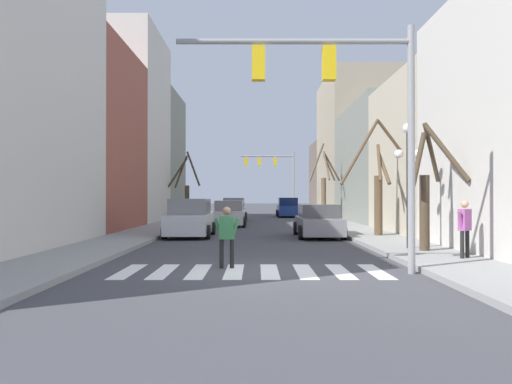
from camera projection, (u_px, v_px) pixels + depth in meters
name	position (u px, v px, depth m)	size (l,w,h in m)	color
ground_plane	(251.00, 271.00, 12.71)	(240.00, 240.00, 0.00)	#424247
sidewalk_left	(36.00, 268.00, 12.70)	(2.54, 90.00, 0.15)	gray
sidewalk_right	(465.00, 268.00, 12.72)	(2.54, 90.00, 0.15)	gray
building_row_left	(78.00, 125.00, 27.65)	(6.00, 41.75, 13.54)	beige
building_row_right	(388.00, 154.00, 36.02)	(6.00, 55.71, 13.30)	beige
crosswalk_stripes	(251.00, 271.00, 12.69)	(6.75, 2.60, 0.01)	white
traffic_signal_near	(343.00, 95.00, 12.35)	(5.92, 0.28, 6.16)	gray
traffic_signal_far	(274.00, 169.00, 50.96)	(5.49, 0.28, 6.41)	gray
street_lamp_right_corner	(407.00, 159.00, 17.05)	(0.95, 0.36, 4.28)	black
car_parked_right_near	(287.00, 208.00, 46.00)	(2.08, 4.61, 1.78)	navy
car_parked_left_far	(189.00, 219.00, 23.47)	(2.15, 4.34, 1.80)	silver
car_parked_right_far	(228.00, 214.00, 31.86)	(2.13, 4.49, 1.64)	silver
car_driving_toward_lane	(317.00, 222.00, 23.37)	(2.11, 4.66, 1.53)	gray
car_parked_left_near	(233.00, 210.00, 38.73)	(1.95, 4.79, 1.79)	silver
pedestrian_on_left_sidewalk	(226.00, 232.00, 13.27)	(0.71, 0.25, 1.63)	black
pedestrian_near_right_corner	(464.00, 224.00, 14.27)	(0.61, 0.51, 1.65)	black
street_tree_right_mid	(323.00, 188.00, 37.71)	(2.53, 2.24, 5.81)	brown
street_tree_left_mid	(427.00, 190.00, 16.19)	(1.77, 1.59, 4.19)	#473828
street_tree_left_far	(185.00, 190.00, 38.44)	(2.67, 1.13, 5.23)	#473828
street_tree_right_near	(378.00, 187.00, 22.51)	(4.07, 1.93, 5.30)	brown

